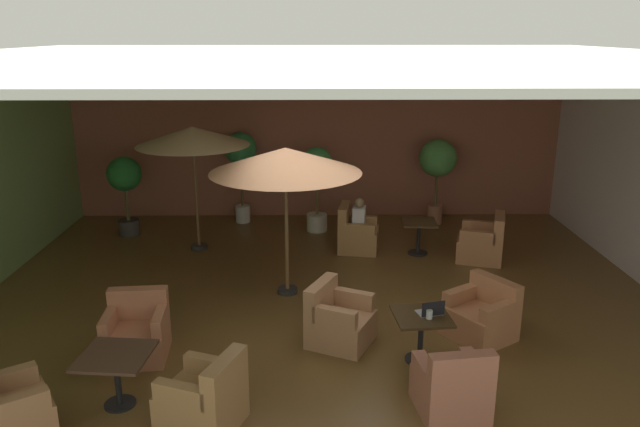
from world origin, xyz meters
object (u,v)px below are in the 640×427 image
(iced_drink_cup, at_px, (429,314))
(cafe_table_front_left, at_px, (421,326))
(patron_blue_shirt, at_px, (359,216))
(potted_tree_mid_right, at_px, (317,176))
(patio_umbrella_tall_red, at_px, (285,161))
(armchair_front_left_south, at_px, (452,388))
(cafe_table_front_right, at_px, (116,364))
(armchair_mid_center_east, at_px, (483,243))
(armchair_front_left_east, at_px, (338,321))
(armchair_front_right_east, at_px, (137,334))
(potted_tree_mid_left, at_px, (125,182))
(potted_tree_right_corner, at_px, (241,156))
(armchair_front_left_north, at_px, (481,316))
(potted_tree_left_corner, at_px, (438,163))
(armchair_mid_center_north, at_px, (356,234))
(cafe_table_mid_center, at_px, (419,230))
(armchair_front_right_south, at_px, (9,414))
(open_laptop, at_px, (431,311))
(armchair_front_right_north, at_px, (204,400))
(patio_umbrella_center_beige, at_px, (193,137))

(iced_drink_cup, bearing_deg, cafe_table_front_left, 127.99)
(patron_blue_shirt, bearing_deg, potted_tree_mid_right, 122.36)
(patio_umbrella_tall_red, relative_size, potted_tree_mid_right, 1.33)
(armchair_front_left_south, height_order, potted_tree_mid_right, potted_tree_mid_right)
(cafe_table_front_right, xyz_separation_m, iced_drink_cup, (3.64, 0.84, 0.18))
(cafe_table_front_right, bearing_deg, armchair_mid_center_east, 40.37)
(armchair_front_left_east, xyz_separation_m, armchair_front_right_east, (-2.63, -0.31, -0.00))
(armchair_mid_center_east, distance_m, potted_tree_mid_left, 7.16)
(patio_umbrella_tall_red, height_order, potted_tree_right_corner, patio_umbrella_tall_red)
(armchair_front_left_north, height_order, potted_tree_mid_left, potted_tree_mid_left)
(potted_tree_left_corner, relative_size, iced_drink_cup, 16.92)
(armchair_mid_center_east, relative_size, potted_tree_right_corner, 0.50)
(armchair_mid_center_north, distance_m, potted_tree_mid_left, 4.82)
(armchair_front_left_north, distance_m, armchair_front_left_south, 1.94)
(armchair_front_left_east, xyz_separation_m, potted_tree_right_corner, (-1.88, 5.53, 1.18))
(cafe_table_mid_center, bearing_deg, armchair_front_left_south, -95.40)
(armchair_front_right_south, distance_m, cafe_table_mid_center, 7.52)
(patio_umbrella_tall_red, relative_size, open_laptop, 6.67)
(armchair_front_right_north, height_order, armchair_mid_center_east, armchair_mid_center_east)
(cafe_table_front_right, bearing_deg, patio_umbrella_tall_red, 59.94)
(cafe_table_front_left, distance_m, potted_tree_mid_left, 7.33)
(armchair_front_left_east, distance_m, cafe_table_mid_center, 3.84)
(cafe_table_front_left, bearing_deg, patio_umbrella_tall_red, 129.57)
(cafe_table_front_right, relative_size, patio_umbrella_center_beige, 0.35)
(armchair_front_right_south, distance_m, potted_tree_left_corner, 9.47)
(patio_umbrella_tall_red, bearing_deg, cafe_table_front_left, -50.43)
(armchair_front_left_east, distance_m, potted_tree_mid_right, 4.97)
(patron_blue_shirt, bearing_deg, open_laptop, -81.69)
(cafe_table_front_left, xyz_separation_m, potted_tree_right_corner, (-2.91, 6.02, 1.00))
(armchair_front_left_north, relative_size, armchair_front_left_east, 1.07)
(cafe_table_front_left, height_order, open_laptop, open_laptop)
(armchair_front_left_south, distance_m, cafe_table_front_right, 3.73)
(armchair_mid_center_north, height_order, armchair_mid_center_east, armchair_mid_center_north)
(armchair_front_right_south, relative_size, potted_tree_mid_right, 0.56)
(potted_tree_left_corner, relative_size, open_laptop, 5.22)
(armchair_front_left_east, xyz_separation_m, armchair_mid_center_east, (2.79, 3.10, 0.01))
(iced_drink_cup, bearing_deg, cafe_table_front_right, -167.06)
(armchair_front_left_south, distance_m, armchair_mid_center_north, 5.32)
(armchair_mid_center_north, relative_size, patio_umbrella_center_beige, 0.38)
(cafe_table_front_left, height_order, patio_umbrella_center_beige, patio_umbrella_center_beige)
(patio_umbrella_tall_red, bearing_deg, potted_tree_mid_right, 81.10)
(armchair_front_left_north, bearing_deg, patio_umbrella_tall_red, 150.83)
(cafe_table_front_right, height_order, iced_drink_cup, iced_drink_cup)
(armchair_front_left_east, xyz_separation_m, armchair_mid_center_north, (0.50, 3.65, 0.01))
(armchair_front_left_north, distance_m, open_laptop, 1.11)
(patio_umbrella_tall_red, distance_m, potted_tree_mid_right, 3.41)
(armchair_front_left_south, distance_m, cafe_table_mid_center, 5.11)
(patio_umbrella_center_beige, distance_m, potted_tree_mid_right, 2.75)
(cafe_table_front_left, relative_size, patio_umbrella_tall_red, 0.31)
(armchair_front_left_north, distance_m, cafe_table_mid_center, 3.33)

